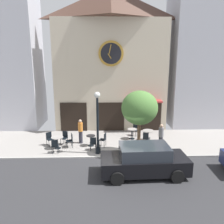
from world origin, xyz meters
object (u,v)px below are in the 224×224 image
at_px(cafe_chair_right_end, 70,140).
at_px(cafe_chair_left_end, 146,137).
at_px(street_tree, 140,108).
at_px(cafe_chair_outer, 104,139).
at_px(pedestrian_grey, 161,136).
at_px(cafe_chair_mid_row, 65,137).
at_px(cafe_chair_near_lamp, 93,143).
at_px(parked_car_black, 144,160).
at_px(pedestrian_orange, 81,131).
at_px(cafe_chair_curbside, 50,138).
at_px(cafe_table_center, 132,132).
at_px(cafe_table_near_curb, 57,140).
at_px(cafe_table_leftmost, 91,139).
at_px(street_lamp, 98,123).
at_px(cafe_chair_facing_street, 55,145).
at_px(cafe_table_near_door, 148,133).
at_px(cafe_chair_by_entrance, 135,129).

bearing_deg(cafe_chair_right_end, cafe_chair_left_end, 2.85).
distance_m(street_tree, cafe_chair_outer, 3.44).
bearing_deg(pedestrian_grey, cafe_chair_mid_row, 170.32).
bearing_deg(cafe_chair_near_lamp, parked_car_black, -49.65).
distance_m(cafe_chair_left_end, pedestrian_orange, 4.47).
distance_m(cafe_chair_outer, cafe_chair_curbside, 3.63).
relative_size(cafe_table_center, cafe_chair_near_lamp, 0.83).
xyz_separation_m(cafe_chair_near_lamp, pedestrian_orange, (-0.92, 1.36, 0.33)).
distance_m(cafe_table_near_curb, cafe_table_leftmost, 2.16).
xyz_separation_m(street_lamp, cafe_chair_facing_street, (-2.63, 0.07, -1.41)).
distance_m(cafe_chair_right_end, parked_car_black, 5.65).
bearing_deg(cafe_chair_near_lamp, cafe_table_near_door, 23.82).
bearing_deg(cafe_table_near_door, cafe_chair_curbside, -174.05).
bearing_deg(street_lamp, cafe_chair_curbside, 156.58).
relative_size(cafe_table_leftmost, cafe_chair_facing_street, 0.80).
xyz_separation_m(street_lamp, cafe_table_center, (2.39, 2.52, -1.42)).
distance_m(street_tree, pedestrian_grey, 2.62).
distance_m(cafe_chair_curbside, pedestrian_grey, 7.33).
bearing_deg(cafe_chair_outer, cafe_table_center, 33.77).
bearing_deg(cafe_table_near_curb, cafe_chair_mid_row, 65.96).
distance_m(cafe_table_center, cafe_chair_curbside, 5.76).
height_order(cafe_chair_facing_street, cafe_chair_near_lamp, same).
distance_m(street_tree, cafe_chair_facing_street, 5.62).
height_order(cafe_chair_right_end, cafe_chair_by_entrance, same).
height_order(street_tree, cafe_table_center, street_tree).
relative_size(street_lamp, cafe_chair_by_entrance, 4.24).
distance_m(cafe_table_leftmost, cafe_chair_facing_street, 2.43).
distance_m(cafe_chair_mid_row, pedestrian_grey, 6.40).
bearing_deg(cafe_chair_by_entrance, cafe_chair_curbside, -162.51).
relative_size(cafe_table_near_curb, cafe_chair_by_entrance, 0.86).
bearing_deg(pedestrian_orange, cafe_chair_outer, -22.28).
height_order(cafe_table_near_door, cafe_chair_mid_row, cafe_chair_mid_row).
xyz_separation_m(cafe_chair_facing_street, pedestrian_orange, (1.39, 1.74, 0.33)).
bearing_deg(cafe_chair_right_end, cafe_chair_near_lamp, -21.71).
height_order(street_lamp, cafe_chair_by_entrance, street_lamp).
height_order(cafe_table_leftmost, cafe_table_center, cafe_table_center).
bearing_deg(cafe_chair_outer, parked_car_black, -62.37).
xyz_separation_m(cafe_table_near_curb, cafe_chair_right_end, (0.81, 0.18, -0.04)).
bearing_deg(parked_car_black, cafe_table_center, 89.94).
bearing_deg(street_tree, cafe_table_leftmost, 154.17).
xyz_separation_m(cafe_chair_outer, cafe_chair_mid_row, (-2.65, 0.45, 0.00)).
distance_m(cafe_table_near_door, pedestrian_orange, 4.73).
bearing_deg(cafe_chair_near_lamp, cafe_table_center, 37.51).
distance_m(cafe_table_near_door, cafe_chair_curbside, 6.78).
distance_m(cafe_chair_left_end, cafe_chair_by_entrance, 2.06).
height_order(cafe_table_near_curb, cafe_table_leftmost, cafe_table_near_curb).
relative_size(cafe_chair_curbside, pedestrian_grey, 0.54).
bearing_deg(pedestrian_orange, cafe_table_leftmost, -36.95).
height_order(cafe_table_leftmost, cafe_chair_left_end, cafe_chair_left_end).
distance_m(cafe_table_near_curb, parked_car_black, 6.18).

